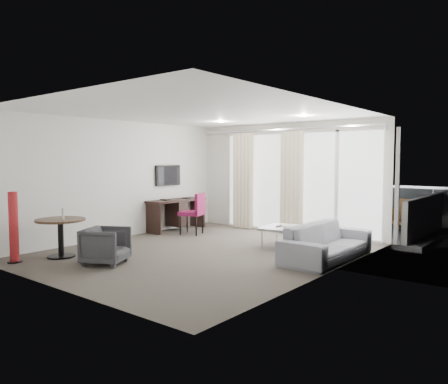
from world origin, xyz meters
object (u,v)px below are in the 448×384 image
Objects in this scene: tub_armchair at (106,246)px; coffee_table at (287,237)px; rattan_chair_b at (403,215)px; red_lamp at (14,227)px; rattan_chair_a at (326,214)px; sofa at (327,242)px; desk_chair at (192,214)px; round_table at (61,238)px; desk at (177,215)px.

tub_armchair is 0.76× the size of coffee_table.
rattan_chair_b is at bearing 71.17° from coffee_table.
red_lamp is 7.03m from rattan_chair_a.
sofa is (2.72, 2.63, 0.00)m from tub_armchair.
desk_chair is at bearing 83.67° from red_lamp.
tub_armchair is 0.32× the size of sofa.
red_lamp is at bearing 96.28° from tub_armchair.
tub_armchair is 3.51m from coffee_table.
tub_armchair reaches higher than coffee_table.
red_lamp reaches higher than tub_armchair.
coffee_table is at bearing 50.85° from round_table.
round_table is 1.07m from tub_armchair.
rattan_chair_b is at bearing -51.07° from tub_armchair.
desk is 2.05× the size of rattan_chair_a.
tub_armchair is 0.85× the size of rattan_chair_a.
rattan_chair_a is at bearing 40.39° from desk.
sofa is at bearing -73.97° from tub_armchair.
sofa is (4.03, 3.52, -0.29)m from red_lamp.
red_lamp is 1.61m from tub_armchair.
round_table is 0.72× the size of red_lamp.
rattan_chair_b is (4.39, 3.36, 0.00)m from desk.
red_lamp is at bearing -114.78° from rattan_chair_a.
desk_chair reaches higher than sofa.
rattan_chair_a is 1.84m from rattan_chair_b.
rattan_chair_b is at bearing 60.28° from round_table.
round_table is (-0.18, -3.22, -0.14)m from desk_chair.
rattan_chair_a reaches higher than desk.
desk_chair is at bearing -119.30° from rattan_chair_b.
red_lamp reaches higher than rattan_chair_a.
desk_chair is 3.37m from rattan_chair_a.
tub_armchair is at bearing 9.88° from round_table.
desk_chair is 2.52m from coffee_table.
sofa is 2.66× the size of rattan_chair_a.
rattan_chair_a is (2.82, 2.40, 0.02)m from desk.
sofa reaches higher than tub_armchair.
desk reaches higher than tub_armchair.
rattan_chair_b is (3.87, 6.79, 0.04)m from round_table.
desk_chair is 3.16m from tub_armchair.
sofa is at bearing -23.94° from coffee_table.
red_lamp is (0.26, -4.14, 0.22)m from desk.
rattan_chair_b is (1.57, 0.96, -0.01)m from rattan_chair_a.
desk is at bearing 98.55° from round_table.
round_table is 1.08× the size of rattan_chair_a.
desk_chair is at bearing -132.54° from rattan_chair_a.
desk_chair is 1.22× the size of rattan_chair_a.
red_lamp is at bearing -86.39° from desk.
red_lamp reaches higher than sofa.
desk_chair is at bearing 86.79° from round_table.
tub_armchair is (1.06, 0.18, -0.04)m from round_table.
red_lamp reaches higher than rattan_chair_b.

